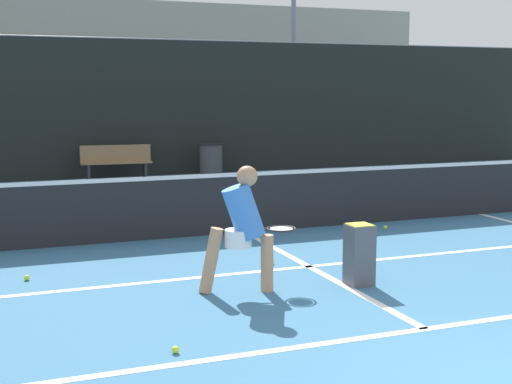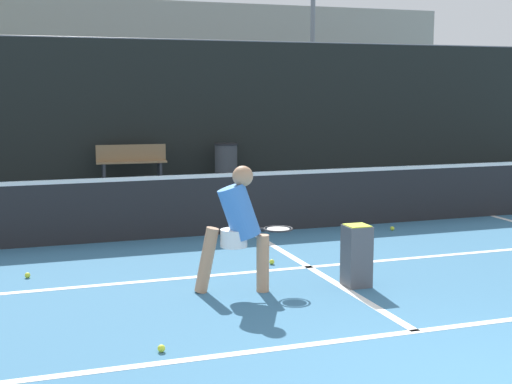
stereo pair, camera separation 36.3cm
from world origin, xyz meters
The scene contains 15 objects.
court_baseline_near centered at (0.00, 1.74, 0.00)m, with size 11.00×0.10×0.01m, color white.
court_service_line centered at (0.00, 4.28, 0.00)m, with size 8.25×0.10×0.01m, color white.
court_center_mark centered at (0.00, 4.17, 0.00)m, with size 0.10×4.87×0.01m, color white.
net centered at (0.00, 6.61, 0.51)m, with size 11.09×0.09×1.07m.
fence_back centered at (0.00, 14.38, 1.74)m, with size 24.00×0.06×3.49m.
player_practicing centered at (-1.17, 3.53, 0.76)m, with size 1.21×0.50×1.41m.
tennis_ball_scattered_3 centered at (-0.39, 4.57, 0.03)m, with size 0.07×0.07×0.07m, color #D1E033.
tennis_ball_scattered_4 centered at (-3.38, 4.88, 0.03)m, with size 0.07×0.07×0.07m, color #D1E033.
tennis_ball_scattered_6 centered at (2.18, 6.02, 0.03)m, with size 0.07×0.07×0.07m, color #D1E033.
tennis_ball_scattered_8 centered at (-2.34, 1.99, 0.03)m, with size 0.07×0.07×0.07m, color #D1E033.
ball_hopper centered at (0.17, 3.31, 0.37)m, with size 0.28×0.28×0.71m.
courtside_bench centered at (-0.73, 13.75, 0.47)m, with size 1.74×0.53×0.86m.
trash_bin centered at (1.69, 13.68, 0.42)m, with size 0.61×0.61×0.84m.
parked_car centered at (3.24, 17.99, 0.58)m, with size 1.77×4.19×1.36m.
building_far centered at (0.00, 30.99, 3.15)m, with size 36.00×2.40×6.30m, color gray.
Camera 2 is at (-3.46, -3.80, 2.24)m, focal length 50.00 mm.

